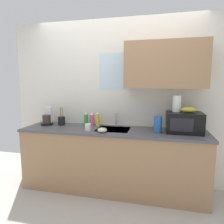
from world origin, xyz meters
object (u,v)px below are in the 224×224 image
(paper_towel_roll, at_px, (177,103))
(coffee_maker, at_px, (48,118))
(microwave, at_px, (184,122))
(dish_soap_bottle_yellow, at_px, (98,119))
(dish_soap_bottle_green, at_px, (86,119))
(small_bowl, at_px, (102,130))
(banana_bunch, at_px, (189,110))
(mug_white, at_px, (88,127))
(cereal_canister, at_px, (158,124))
(utensil_crock, at_px, (62,121))
(dish_soap_bottle_pink, at_px, (92,119))

(paper_towel_roll, bearing_deg, coffee_maker, 179.75)
(microwave, relative_size, dish_soap_bottle_yellow, 2.08)
(dish_soap_bottle_green, xyz_separation_m, small_bowl, (0.37, -0.38, -0.07))
(small_bowl, bearing_deg, dish_soap_bottle_yellow, 115.14)
(banana_bunch, height_order, dish_soap_bottle_green, banana_bunch)
(banana_bunch, height_order, mug_white, banana_bunch)
(banana_bunch, relative_size, paper_towel_roll, 0.91)
(microwave, xyz_separation_m, paper_towel_roll, (-0.10, 0.05, 0.24))
(dish_soap_bottle_green, bearing_deg, coffee_maker, -173.08)
(coffee_maker, distance_m, mug_white, 0.80)
(cereal_canister, bearing_deg, dish_soap_bottle_yellow, 165.43)
(dish_soap_bottle_green, bearing_deg, mug_white, -65.46)
(dish_soap_bottle_yellow, bearing_deg, small_bowl, -64.86)
(mug_white, relative_size, utensil_crock, 0.34)
(paper_towel_roll, distance_m, small_bowl, 1.06)
(coffee_maker, xyz_separation_m, mug_white, (0.76, -0.25, -0.06))
(paper_towel_roll, relative_size, dish_soap_bottle_yellow, 1.00)
(cereal_canister, bearing_deg, mug_white, -174.52)
(microwave, bearing_deg, dish_soap_bottle_green, 174.61)
(coffee_maker, xyz_separation_m, dish_soap_bottle_green, (0.61, 0.07, -0.01))
(paper_towel_roll, bearing_deg, dish_soap_bottle_yellow, 175.80)
(banana_bunch, xyz_separation_m, cereal_canister, (-0.39, -0.10, -0.19))
(banana_bunch, bearing_deg, dish_soap_bottle_yellow, 174.08)
(coffee_maker, relative_size, small_bowl, 2.15)
(coffee_maker, height_order, dish_soap_bottle_green, coffee_maker)
(utensil_crock, distance_m, small_bowl, 0.82)
(dish_soap_bottle_pink, height_order, cereal_canister, cereal_canister)
(dish_soap_bottle_yellow, height_order, dish_soap_bottle_pink, dish_soap_bottle_yellow)
(banana_bunch, height_order, coffee_maker, banana_bunch)
(utensil_crock, relative_size, small_bowl, 2.18)
(dish_soap_bottle_pink, height_order, mug_white, dish_soap_bottle_pink)
(microwave, relative_size, paper_towel_roll, 2.09)
(coffee_maker, bearing_deg, banana_bunch, -1.60)
(banana_bunch, xyz_separation_m, small_bowl, (-1.11, -0.25, -0.27))
(mug_white, bearing_deg, small_bowl, -15.26)
(coffee_maker, xyz_separation_m, small_bowl, (0.98, -0.31, -0.07))
(dish_soap_bottle_yellow, relative_size, dish_soap_bottle_pink, 1.08)
(banana_bunch, distance_m, coffee_maker, 2.10)
(coffee_maker, distance_m, small_bowl, 1.03)
(dish_soap_bottle_yellow, bearing_deg, microwave, -6.23)
(dish_soap_bottle_yellow, bearing_deg, utensil_crock, -173.64)
(paper_towel_roll, xyz_separation_m, utensil_crock, (-1.71, 0.02, -0.31))
(paper_towel_roll, distance_m, mug_white, 1.25)
(cereal_canister, xyz_separation_m, mug_white, (-0.94, -0.09, -0.06))
(microwave, xyz_separation_m, dish_soap_bottle_yellow, (-1.24, 0.14, -0.03))
(microwave, height_order, coffee_maker, coffee_maker)
(dish_soap_bottle_pink, bearing_deg, mug_white, -80.01)
(coffee_maker, distance_m, dish_soap_bottle_yellow, 0.81)
(banana_bunch, xyz_separation_m, mug_white, (-1.33, -0.19, -0.26))
(mug_white, bearing_deg, banana_bunch, 8.14)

